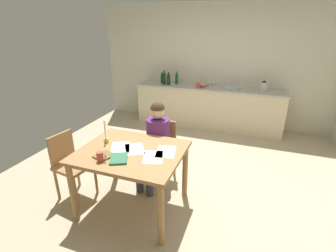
# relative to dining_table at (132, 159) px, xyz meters

# --- Properties ---
(ground_plane) EXTENTS (5.20, 5.20, 0.04)m
(ground_plane) POSITION_rel_dining_table_xyz_m (0.32, 0.75, -0.69)
(ground_plane) COLOR tan
(wall_back) EXTENTS (5.20, 0.12, 2.60)m
(wall_back) POSITION_rel_dining_table_xyz_m (0.32, 3.35, 0.63)
(wall_back) COLOR beige
(wall_back) RESTS_ON ground
(kitchen_counter) EXTENTS (3.17, 0.64, 0.90)m
(kitchen_counter) POSITION_rel_dining_table_xyz_m (0.32, 2.99, -0.22)
(kitchen_counter) COLOR beige
(kitchen_counter) RESTS_ON ground
(dining_table) EXTENTS (1.18, 0.98, 0.79)m
(dining_table) POSITION_rel_dining_table_xyz_m (0.00, 0.00, 0.00)
(dining_table) COLOR #9E7042
(dining_table) RESTS_ON ground
(chair_at_table) EXTENTS (0.45, 0.45, 0.87)m
(chair_at_table) POSITION_rel_dining_table_xyz_m (0.08, 0.73, -0.18)
(chair_at_table) COLOR #9E7042
(chair_at_table) RESTS_ON ground
(person_seated) EXTENTS (0.38, 0.62, 1.19)m
(person_seated) POSITION_rel_dining_table_xyz_m (0.06, 0.59, 0.01)
(person_seated) COLOR #592666
(person_seated) RESTS_ON ground
(chair_side_empty) EXTENTS (0.46, 0.46, 0.87)m
(chair_side_empty) POSITION_rel_dining_table_xyz_m (-0.85, -0.07, -0.19)
(chair_side_empty) COLOR #9E7042
(chair_side_empty) RESTS_ON ground
(coffee_mug) EXTENTS (0.11, 0.07, 0.11)m
(coffee_mug) POSITION_rel_dining_table_xyz_m (-0.19, -0.32, 0.17)
(coffee_mug) COLOR #D84C3F
(coffee_mug) RESTS_ON dining_table
(candlestick) EXTENTS (0.06, 0.06, 0.29)m
(candlestick) POSITION_rel_dining_table_xyz_m (-0.38, 0.09, 0.20)
(candlestick) COLOR gold
(candlestick) RESTS_ON dining_table
(book_magazine) EXTENTS (0.22, 0.23, 0.02)m
(book_magazine) POSITION_rel_dining_table_xyz_m (-0.21, -0.22, 0.12)
(book_magazine) COLOR brown
(book_magazine) RESTS_ON dining_table
(book_cookery) EXTENTS (0.26, 0.29, 0.02)m
(book_cookery) POSITION_rel_dining_table_xyz_m (-0.03, -0.23, 0.12)
(book_cookery) COLOR #2E6749
(book_cookery) RESTS_ON dining_table
(paper_letter) EXTENTS (0.27, 0.33, 0.00)m
(paper_letter) POSITION_rel_dining_table_xyz_m (0.39, 0.11, 0.12)
(paper_letter) COLOR white
(paper_letter) RESTS_ON dining_table
(paper_bill) EXTENTS (0.30, 0.35, 0.00)m
(paper_bill) POSITION_rel_dining_table_xyz_m (0.30, -0.06, 0.12)
(paper_bill) COLOR white
(paper_bill) RESTS_ON dining_table
(paper_envelope) EXTENTS (0.34, 0.36, 0.00)m
(paper_envelope) POSITION_rel_dining_table_xyz_m (0.02, 0.05, 0.12)
(paper_envelope) COLOR white
(paper_envelope) RESTS_ON dining_table
(paper_receipt) EXTENTS (0.32, 0.36, 0.00)m
(paper_receipt) POSITION_rel_dining_table_xyz_m (-0.15, 0.03, 0.12)
(paper_receipt) COLOR white
(paper_receipt) RESTS_ON dining_table
(sink_unit) EXTENTS (0.36, 0.36, 0.24)m
(sink_unit) POSITION_rel_dining_table_xyz_m (0.79, 3.00, 0.25)
(sink_unit) COLOR #B2B7BC
(sink_unit) RESTS_ON kitchen_counter
(bottle_oil) EXTENTS (0.06, 0.06, 0.25)m
(bottle_oil) POSITION_rel_dining_table_xyz_m (-0.78, 3.02, 0.33)
(bottle_oil) COLOR #194C23
(bottle_oil) RESTS_ON kitchen_counter
(bottle_vinegar) EXTENTS (0.07, 0.07, 0.31)m
(bottle_vinegar) POSITION_rel_dining_table_xyz_m (-0.68, 2.91, 0.36)
(bottle_vinegar) COLOR black
(bottle_vinegar) RESTS_ON kitchen_counter
(bottle_wine_red) EXTENTS (0.08, 0.08, 0.28)m
(bottle_wine_red) POSITION_rel_dining_table_xyz_m (-0.59, 2.92, 0.34)
(bottle_wine_red) COLOR black
(bottle_wine_red) RESTS_ON kitchen_counter
(bottle_sauce) EXTENTS (0.06, 0.06, 0.28)m
(bottle_sauce) POSITION_rel_dining_table_xyz_m (-0.44, 3.05, 0.34)
(bottle_sauce) COLOR #194C23
(bottle_sauce) RESTS_ON kitchen_counter
(mixing_bowl) EXTENTS (0.26, 0.26, 0.12)m
(mixing_bowl) POSITION_rel_dining_table_xyz_m (0.16, 2.98, 0.29)
(mixing_bowl) COLOR tan
(mixing_bowl) RESTS_ON kitchen_counter
(stovetop_kettle) EXTENTS (0.18, 0.18, 0.22)m
(stovetop_kettle) POSITION_rel_dining_table_xyz_m (1.41, 2.99, 0.32)
(stovetop_kettle) COLOR #B7BABF
(stovetop_kettle) RESTS_ON kitchen_counter
(wine_glass_near_sink) EXTENTS (0.07, 0.07, 0.15)m
(wine_glass_near_sink) POSITION_rel_dining_table_xyz_m (0.38, 3.14, 0.34)
(wine_glass_near_sink) COLOR silver
(wine_glass_near_sink) RESTS_ON kitchen_counter
(wine_glass_by_kettle) EXTENTS (0.07, 0.07, 0.15)m
(wine_glass_by_kettle) POSITION_rel_dining_table_xyz_m (0.28, 3.14, 0.34)
(wine_glass_by_kettle) COLOR silver
(wine_glass_by_kettle) RESTS_ON kitchen_counter
(teacup_on_counter) EXTENTS (0.12, 0.08, 0.09)m
(teacup_on_counter) POSITION_rel_dining_table_xyz_m (0.11, 2.84, 0.27)
(teacup_on_counter) COLOR #D84C3F
(teacup_on_counter) RESTS_ON kitchen_counter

